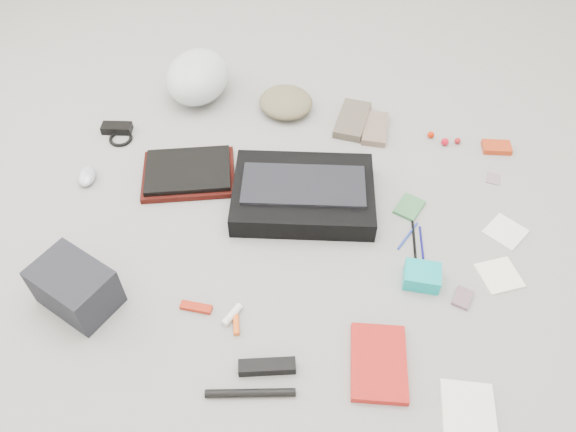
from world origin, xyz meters
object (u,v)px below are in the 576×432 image
(messenger_bag, at_px, (303,194))
(accordion_wallet, at_px, (422,276))
(bike_helmet, at_px, (197,77))
(laptop, at_px, (188,170))
(camera_bag, at_px, (75,287))
(book_red, at_px, (379,363))

(messenger_bag, height_order, accordion_wallet, messenger_bag)
(bike_helmet, xyz_separation_m, accordion_wallet, (1.00, -0.66, -0.06))
(laptop, height_order, accordion_wallet, accordion_wallet)
(laptop, distance_m, accordion_wallet, 0.88)
(laptop, height_order, bike_helmet, bike_helmet)
(camera_bag, distance_m, accordion_wallet, 1.02)
(bike_helmet, xyz_separation_m, camera_bag, (0.04, -1.02, -0.02))
(laptop, distance_m, bike_helmet, 0.48)
(bike_helmet, relative_size, book_red, 1.35)
(messenger_bag, distance_m, laptop, 0.43)
(bike_helmet, bearing_deg, book_red, -49.40)
(laptop, height_order, book_red, laptop)
(messenger_bag, bearing_deg, accordion_wallet, -40.32)
(camera_bag, bearing_deg, accordion_wallet, 37.80)
(laptop, height_order, camera_bag, camera_bag)
(laptop, distance_m, camera_bag, 0.58)
(laptop, bearing_deg, messenger_bag, -22.04)
(camera_bag, bearing_deg, book_red, 20.53)
(messenger_bag, relative_size, bike_helmet, 1.55)
(bike_helmet, bearing_deg, messenger_bag, -41.49)
(laptop, distance_m, book_red, 0.94)
(messenger_bag, xyz_separation_m, book_red, (0.36, -0.52, -0.03))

